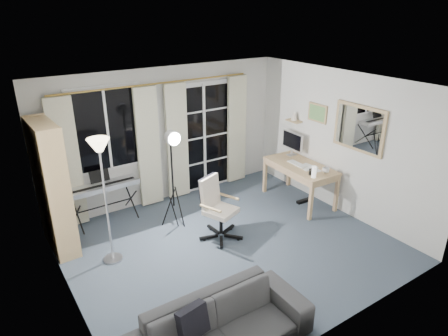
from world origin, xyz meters
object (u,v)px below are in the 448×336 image
at_px(keyboard_piano, 103,187).
at_px(mug, 326,170).
at_px(office_chair, 215,203).
at_px(bookshelf, 51,192).
at_px(monitor, 292,141).
at_px(sofa, 221,321).
at_px(desk, 300,169).
at_px(studio_light, 173,150).
at_px(torchiere_lamp, 101,165).

xyz_separation_m(keyboard_piano, mug, (3.29, -1.68, 0.13)).
distance_m(keyboard_piano, office_chair, 1.85).
relative_size(bookshelf, monitor, 3.74).
bearing_deg(mug, keyboard_piano, 152.90).
bearing_deg(keyboard_piano, sofa, -88.81).
bearing_deg(sofa, desk, 34.55).
height_order(desk, mug, mug).
bearing_deg(keyboard_piano, desk, -21.53).
relative_size(bookshelf, studio_light, 1.16).
height_order(office_chair, mug, office_chair).
distance_m(studio_light, mug, 2.62).
height_order(keyboard_piano, mug, keyboard_piano).
bearing_deg(sofa, bookshelf, 108.54).
relative_size(torchiere_lamp, studio_light, 1.08).
xyz_separation_m(monitor, mug, (-0.10, -0.95, -0.21)).
bearing_deg(sofa, mug, 26.87).
distance_m(torchiere_lamp, monitor, 3.70).
height_order(bookshelf, torchiere_lamp, bookshelf).
bearing_deg(sofa, monitor, 38.22).
bearing_deg(studio_light, bookshelf, 160.06).
bearing_deg(torchiere_lamp, mug, -9.81).
relative_size(keyboard_piano, monitor, 2.27).
bearing_deg(torchiere_lamp, office_chair, -9.36).
height_order(monitor, sofa, monitor).
bearing_deg(sofa, studio_light, 73.41).
distance_m(studio_light, monitor, 2.52).
bearing_deg(mug, torchiere_lamp, 170.19).
height_order(torchiere_lamp, keyboard_piano, torchiere_lamp).
relative_size(bookshelf, sofa, 1.00).
relative_size(torchiere_lamp, mug, 15.41).
bearing_deg(studio_light, office_chair, -59.75).
height_order(bookshelf, office_chair, bookshelf).
bearing_deg(mug, office_chair, 169.84).
height_order(office_chair, sofa, office_chair).
bearing_deg(torchiere_lamp, desk, -1.90).
distance_m(monitor, sofa, 4.15).
height_order(studio_light, sofa, studio_light).
xyz_separation_m(mug, sofa, (-3.15, -1.56, -0.40)).
distance_m(bookshelf, desk, 4.10).
relative_size(mug, sofa, 0.06).
bearing_deg(office_chair, mug, -32.06).
relative_size(bookshelf, torchiere_lamp, 1.07).
distance_m(keyboard_piano, monitor, 3.48).
bearing_deg(studio_light, desk, -15.49).
distance_m(keyboard_piano, mug, 3.70).
bearing_deg(monitor, desk, -111.21).
distance_m(bookshelf, keyboard_piano, 0.92).
xyz_separation_m(bookshelf, torchiere_lamp, (0.55, -0.74, 0.54)).
height_order(bookshelf, keyboard_piano, bookshelf).
relative_size(studio_light, monitor, 3.23).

